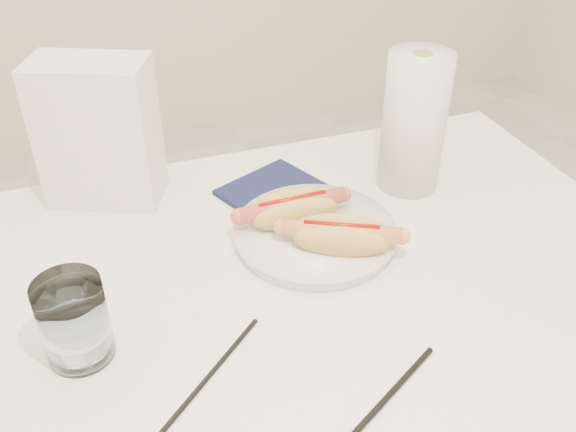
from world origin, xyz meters
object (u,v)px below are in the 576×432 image
object	(u,v)px
hotdog_right	(341,236)
hotdog_left	(292,209)
water_glass	(74,321)
napkin_box	(98,133)
paper_towel_roll	(414,122)
table	(263,333)
plate	(315,235)

from	to	relation	value
hotdog_right	hotdog_left	bearing A→B (deg)	143.18
water_glass	napkin_box	bearing A→B (deg)	78.47
paper_towel_roll	table	bearing A→B (deg)	-148.16
table	plate	distance (m)	0.17
hotdog_left	napkin_box	bearing A→B (deg)	141.09
table	napkin_box	xyz separation A→B (m)	(-0.16, 0.33, 0.18)
hotdog_right	napkin_box	size ratio (longest dim) A/B	0.69
paper_towel_roll	hotdog_right	bearing A→B (deg)	-141.32
table	hotdog_left	xyz separation A→B (m)	(0.09, 0.13, 0.10)
paper_towel_roll	water_glass	bearing A→B (deg)	-158.66
hotdog_right	plate	bearing A→B (deg)	135.97
water_glass	paper_towel_roll	xyz separation A→B (m)	(0.55, 0.22, 0.06)
water_glass	plate	bearing A→B (deg)	18.69
napkin_box	table	bearing A→B (deg)	-40.22
table	paper_towel_roll	world-z (taller)	paper_towel_roll
hotdog_left	hotdog_right	bearing A→B (deg)	-64.65
hotdog_left	hotdog_right	world-z (taller)	same
table	plate	size ratio (longest dim) A/B	5.08
hotdog_right	table	bearing A→B (deg)	-133.53
napkin_box	paper_towel_roll	distance (m)	0.50
table	hotdog_right	bearing A→B (deg)	20.21
hotdog_right	paper_towel_roll	bearing A→B (deg)	64.95
hotdog_left	napkin_box	distance (m)	0.33
water_glass	napkin_box	size ratio (longest dim) A/B	0.47
plate	hotdog_right	size ratio (longest dim) A/B	1.45
plate	paper_towel_roll	size ratio (longest dim) A/B	1.02
napkin_box	paper_towel_roll	bearing A→B (deg)	8.63
table	hotdog_left	world-z (taller)	hotdog_left
napkin_box	plate	bearing A→B (deg)	-15.83
hotdog_left	paper_towel_roll	distance (m)	0.25
hotdog_left	paper_towel_roll	bearing A→B (deg)	14.29
hotdog_right	napkin_box	xyz separation A→B (m)	(-0.30, 0.28, 0.08)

